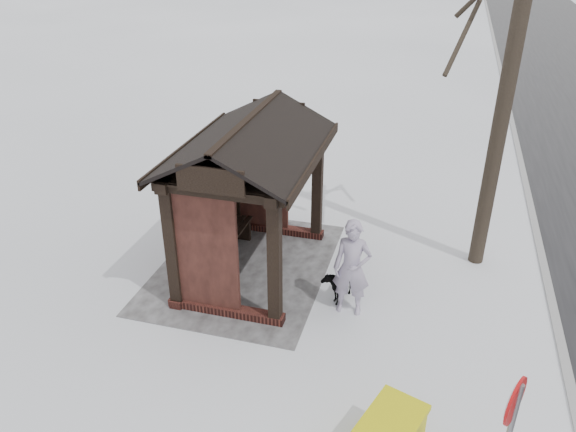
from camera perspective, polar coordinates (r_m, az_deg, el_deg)
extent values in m
plane|color=white|center=(11.11, -3.47, -5.32)|extent=(120.00, 120.00, 0.00)
cube|color=gray|center=(10.90, 25.44, -9.10)|extent=(120.00, 0.15, 0.06)
cube|color=gray|center=(11.17, -4.45, -5.13)|extent=(4.20, 3.20, 0.02)
cube|color=#371814|center=(11.36, -7.79, -4.27)|extent=(3.30, 0.22, 0.16)
cube|color=#371814|center=(12.29, -1.22, -1.33)|extent=(0.22, 2.10, 0.16)
cube|color=#371814|center=(9.93, -6.33, -9.48)|extent=(0.22, 2.10, 0.16)
cube|color=black|center=(11.59, 2.99, 2.70)|extent=(0.20, 0.20, 2.30)
cube|color=black|center=(9.05, -1.35, -5.10)|extent=(0.20, 0.20, 2.30)
cube|color=black|center=(12.08, -5.37, 3.68)|extent=(0.20, 0.20, 2.30)
cube|color=black|center=(9.66, -11.63, -3.41)|extent=(0.20, 0.20, 2.30)
cube|color=black|center=(10.80, -8.18, 0.91)|extent=(2.80, 0.08, 2.14)
cube|color=black|center=(11.86, -2.73, 3.73)|extent=(0.08, 1.17, 2.14)
cube|color=black|center=(9.39, -8.48, -3.53)|extent=(0.08, 1.17, 2.14)
cube|color=black|center=(9.77, 1.15, 5.52)|extent=(3.40, 0.20, 0.18)
cube|color=black|center=(10.34, -8.60, 6.50)|extent=(3.40, 0.20, 0.18)
cylinder|color=black|center=(10.45, 22.10, 16.04)|extent=(0.29, 0.29, 8.55)
imported|color=#A397B1|center=(9.55, 6.51, -5.28)|extent=(0.44, 0.65, 1.76)
imported|color=black|center=(10.18, 5.21, -6.66)|extent=(0.84, 0.56, 0.65)
cube|color=#C0BB0B|center=(7.39, 10.54, -19.72)|extent=(1.08, 0.90, 0.08)
cylinder|color=#AC0C0E|center=(6.33, 22.10, -17.02)|extent=(0.50, 0.24, 0.53)
cylinder|color=white|center=(6.32, 21.91, -17.01)|extent=(0.39, 0.19, 0.41)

